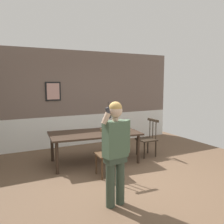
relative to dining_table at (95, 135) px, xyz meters
The scene contains 6 objects.
ground_plane 1.42m from the dining_table, 87.26° to the right, with size 7.33×7.33×0.00m, color brown.
room_back_partition 1.88m from the dining_table, 88.10° to the left, with size 6.67×0.17×2.83m.
dining_table is the anchor object (origin of this frame).
chair_near_window 1.44m from the dining_table, ahead, with size 0.44×0.44×0.95m.
chair_by_doorway 0.94m from the dining_table, 96.25° to the right, with size 0.46×0.46×1.03m.
person_figure 2.07m from the dining_table, 103.81° to the right, with size 0.52×0.24×1.62m.
Camera 1 is at (-2.20, -3.85, 1.91)m, focal length 38.21 mm.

